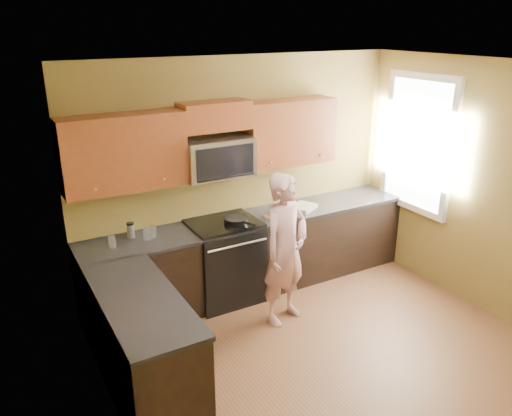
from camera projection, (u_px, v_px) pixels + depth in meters
floor at (343, 366)px, 4.73m from camera, size 4.00×4.00×0.00m
ceiling at (364, 69)px, 3.79m from camera, size 4.00×4.00×0.00m
wall_back at (241, 175)px, 5.89m from camera, size 4.00×0.00×4.00m
wall_left at (116, 293)px, 3.34m from camera, size 0.00×4.00×4.00m
wall_right at (505, 196)px, 5.19m from camera, size 0.00×4.00×4.00m
cabinet_back_run at (254, 255)px, 5.97m from camera, size 4.00×0.60×0.88m
cabinet_left_run at (143, 347)px, 4.28m from camera, size 0.60×1.60×0.88m
countertop_back at (254, 219)px, 5.80m from camera, size 4.00×0.62×0.04m
countertop_left at (140, 300)px, 4.13m from camera, size 0.62×1.60×0.04m
stove at (225, 261)px, 5.75m from camera, size 0.76×0.65×0.95m
microwave at (218, 176)px, 5.51m from camera, size 0.76×0.40×0.42m
upper_cab_left at (127, 189)px, 5.08m from camera, size 1.22×0.33×0.75m
upper_cab_right at (288, 164)px, 5.97m from camera, size 1.12×0.33×0.75m
upper_cab_over_mw at (214, 116)px, 5.31m from camera, size 0.76×0.33×0.30m
window at (418, 144)px, 6.05m from camera, size 0.06×1.06×1.66m
woman at (285, 249)px, 5.23m from camera, size 0.69×0.56×1.63m
frying_pan at (236, 222)px, 5.57m from camera, size 0.41×0.52×0.06m
butter_tub at (274, 217)px, 5.82m from camera, size 0.13×0.13×0.09m
toast_slice at (269, 217)px, 5.80m from camera, size 0.13×0.13×0.01m
napkin_a at (289, 214)px, 5.80m from camera, size 0.13×0.14×0.06m
napkin_b at (283, 213)px, 5.84m from camera, size 0.15×0.16×0.07m
dish_towel at (303, 207)px, 6.04m from camera, size 0.38×0.35×0.05m
travel_mug at (131, 238)px, 5.26m from camera, size 0.09×0.09×0.17m
glass_a at (112, 242)px, 5.02m from camera, size 0.08×0.08×0.12m
glass_b at (153, 232)px, 5.24m from camera, size 0.09×0.09×0.12m
glass_c at (147, 234)px, 5.19m from camera, size 0.08×0.08×0.12m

